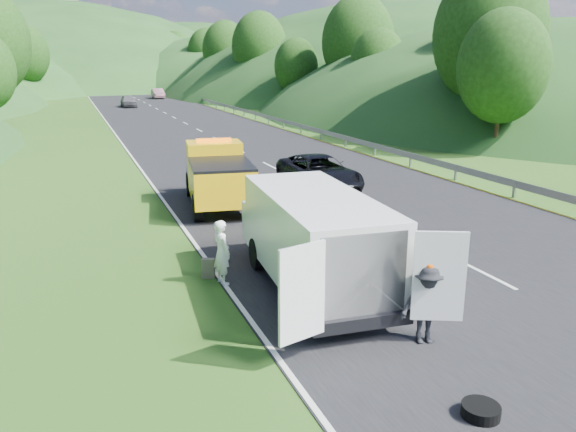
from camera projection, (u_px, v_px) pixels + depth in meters
name	position (u px, v px, depth m)	size (l,w,h in m)	color
ground	(356.00, 266.00, 16.12)	(320.00, 320.00, 0.00)	#38661E
road_surface	(185.00, 123.00, 53.10)	(14.00, 200.00, 0.02)	black
guardrail	(226.00, 111.00, 66.89)	(0.06, 140.00, 1.52)	gray
tree_line_right	(300.00, 104.00, 78.06)	(14.00, 140.00, 14.00)	#275619
hills_backdrop	(124.00, 85.00, 139.43)	(201.00, 288.60, 44.00)	#2D5B23
tow_truck	(218.00, 175.00, 22.45)	(3.03, 6.30, 2.60)	black
white_van	(313.00, 236.00, 14.13)	(3.90, 7.34, 2.53)	black
woman	(223.00, 284.00, 14.82)	(0.63, 0.46, 1.72)	white
child	(301.00, 266.00, 16.09)	(0.43, 0.34, 0.89)	#CBC06C
worker	(424.00, 343.00, 11.71)	(1.11, 0.64, 1.71)	black
suitcase	(208.00, 268.00, 15.15)	(0.34, 0.19, 0.54)	#5D5846
spare_tire	(480.00, 417.00, 9.26)	(0.64, 0.64, 0.20)	black
passing_suv	(319.00, 189.00, 25.87)	(2.50, 5.42, 1.51)	black
dist_car_a	(129.00, 107.00, 72.06)	(1.82, 4.53, 1.54)	#515055
dist_car_b	(158.00, 99.00, 88.57)	(1.63, 4.67, 1.54)	#764F5C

